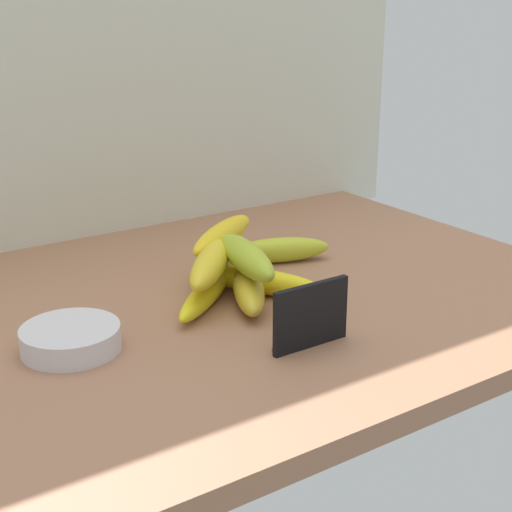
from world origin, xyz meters
TOP-DOWN VIEW (x-y plane):
  - counter_top at (0.00, 0.00)cm, footprint 110.00×76.00cm
  - back_wall at (0.00, 39.00)cm, footprint 130.00×2.00cm
  - chalkboard_sign at (1.09, -19.80)cm, footprint 11.00×1.80cm
  - fruit_bowl at (-24.22, -4.15)cm, footprint 12.36×12.36cm
  - banana_0 at (16.03, 7.80)cm, footprint 17.18×9.92cm
  - banana_1 at (2.39, -3.74)cm, footprint 12.20×17.59cm
  - banana_2 at (-2.69, -0.77)cm, footprint 17.71×15.78cm
  - banana_3 at (5.42, 8.40)cm, footprint 10.36×15.54cm
  - banana_4 at (5.97, -2.14)cm, footprint 13.63×17.45cm
  - banana_5 at (5.78, 8.71)cm, footprint 18.18×14.03cm
  - banana_6 at (-1.54, 0.02)cm, footprint 15.82×16.62cm
  - banana_7 at (2.80, -2.55)cm, footprint 7.99×18.61cm

SIDE VIEW (x-z plane):
  - counter_top at x=0.00cm, z-range 0.00..3.00cm
  - fruit_bowl at x=-24.22cm, z-range 3.00..6.09cm
  - banana_2 at x=-2.69cm, z-range 3.00..6.36cm
  - banana_4 at x=5.97cm, z-range 3.00..6.73cm
  - banana_0 at x=16.03cm, z-range 3.00..7.09cm
  - banana_1 at x=2.39cm, z-range 3.00..7.30cm
  - banana_3 at x=5.42cm, z-range 3.00..7.32cm
  - chalkboard_sign at x=1.09cm, z-range 2.66..11.06cm
  - banana_6 at x=-1.54cm, z-range 6.36..10.70cm
  - banana_5 at x=5.78cm, z-range 7.32..11.18cm
  - banana_7 at x=2.80cm, z-range 7.30..11.67cm
  - back_wall at x=0.00cm, z-range 0.00..70.00cm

